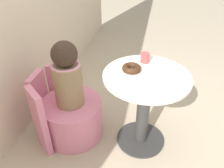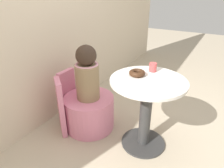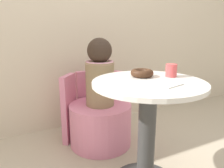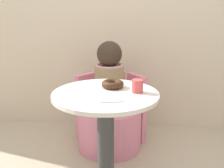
% 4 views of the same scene
% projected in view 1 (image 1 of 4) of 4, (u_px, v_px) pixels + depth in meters
% --- Properties ---
extents(ground_plane, '(12.00, 12.00, 0.00)m').
position_uv_depth(ground_plane, '(138.00, 145.00, 1.95)').
color(ground_plane, '#B7A88E').
extents(round_table, '(0.66, 0.66, 0.70)m').
position_uv_depth(round_table, '(144.00, 100.00, 1.75)').
color(round_table, '#333333').
rests_on(round_table, ground_plane).
extents(tub_chair, '(0.53, 0.53, 0.36)m').
position_uv_depth(tub_chair, '(73.00, 118.00, 1.99)').
color(tub_chair, pink).
rests_on(tub_chair, ground_plane).
extents(booth_backrest, '(0.63, 0.23, 0.61)m').
position_uv_depth(booth_backrest, '(48.00, 104.00, 1.96)').
color(booth_backrest, pink).
rests_on(booth_backrest, ground_plane).
extents(child_figure, '(0.24, 0.24, 0.56)m').
position_uv_depth(child_figure, '(67.00, 76.00, 1.73)').
color(child_figure, '#937A56').
rests_on(child_figure, tub_chair).
extents(donut, '(0.14, 0.14, 0.05)m').
position_uv_depth(donut, '(132.00, 68.00, 1.66)').
color(donut, '#3D2314').
rests_on(donut, round_table).
extents(cup, '(0.07, 0.07, 0.08)m').
position_uv_depth(cup, '(145.00, 58.00, 1.76)').
color(cup, '#DB4C4C').
rests_on(cup, round_table).
extents(paper_napkin, '(0.17, 0.17, 0.01)m').
position_uv_depth(paper_napkin, '(161.00, 73.00, 1.63)').
color(paper_napkin, silver).
rests_on(paper_napkin, round_table).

